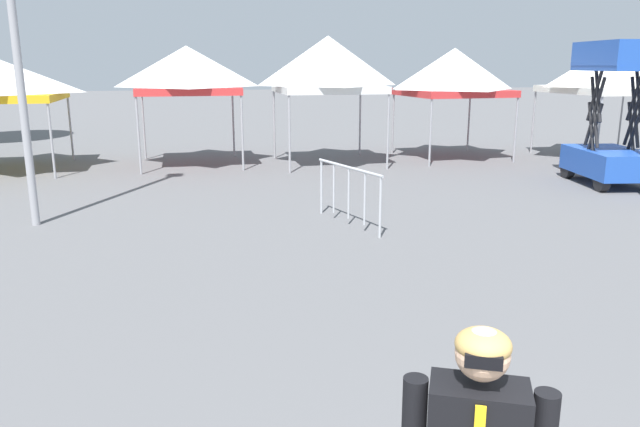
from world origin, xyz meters
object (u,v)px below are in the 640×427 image
(canopy_tent_far_left, at_px, (187,70))
(canopy_tent_behind_left, at_px, (454,72))
(canopy_tent_behind_center, at_px, (328,64))
(crowd_barrier_by_lift, at_px, (349,184))
(scissor_lift, at_px, (612,141))
(canopy_tent_far_right, at_px, (617,67))

(canopy_tent_far_left, bearing_deg, canopy_tent_behind_left, -1.82)
(canopy_tent_behind_center, bearing_deg, crowd_barrier_by_lift, -99.30)
(canopy_tent_far_left, relative_size, canopy_tent_behind_center, 0.92)
(crowd_barrier_by_lift, bearing_deg, canopy_tent_behind_left, 55.02)
(canopy_tent_far_left, distance_m, scissor_lift, 11.21)
(canopy_tent_behind_left, relative_size, crowd_barrier_by_lift, 1.64)
(scissor_lift, xyz_separation_m, crowd_barrier_by_lift, (-7.09, -2.47, -0.31))
(canopy_tent_behind_left, relative_size, canopy_tent_far_right, 0.94)
(canopy_tent_behind_center, distance_m, scissor_lift, 7.66)
(canopy_tent_far_right, xyz_separation_m, scissor_lift, (-2.70, -3.68, -1.69))
(canopy_tent_behind_left, distance_m, canopy_tent_far_right, 4.83)
(canopy_tent_far_left, height_order, scissor_lift, scissor_lift)
(canopy_tent_far_right, bearing_deg, canopy_tent_behind_left, 166.33)
(canopy_tent_far_left, distance_m, crowd_barrier_by_lift, 8.26)
(canopy_tent_far_left, bearing_deg, crowd_barrier_by_lift, -69.85)
(canopy_tent_far_left, xyz_separation_m, canopy_tent_behind_center, (3.91, -0.58, 0.15))
(canopy_tent_far_left, distance_m, canopy_tent_behind_left, 7.88)
(canopy_tent_far_right, bearing_deg, crowd_barrier_by_lift, -147.86)
(canopy_tent_behind_left, distance_m, scissor_lift, 5.44)
(canopy_tent_behind_center, bearing_deg, canopy_tent_far_right, -5.37)
(canopy_tent_behind_center, bearing_deg, canopy_tent_behind_left, 4.73)
(canopy_tent_behind_center, xyz_separation_m, canopy_tent_behind_left, (3.96, 0.33, -0.23))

